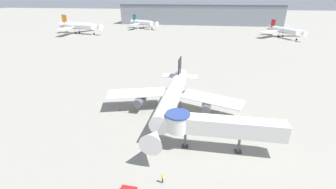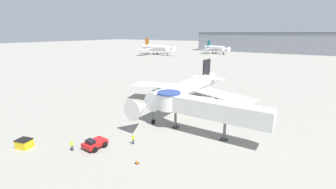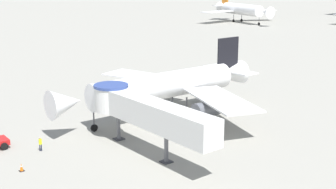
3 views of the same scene
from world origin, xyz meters
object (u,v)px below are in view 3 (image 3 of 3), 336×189
Objects in this scene: jet_bridge at (142,110)px; background_jet_orange_tail at (241,9)px; main_airplane at (168,86)px; traffic_cone_apron_front at (21,167)px; traffic_cone_port_wing at (119,95)px; ground_crew_wing_walker at (40,143)px.

background_jet_orange_tail is at bearing 127.89° from jet_bridge.
main_airplane is 24.28m from traffic_cone_apron_front.
jet_bridge reaches higher than traffic_cone_port_wing.
main_airplane is 12.55m from traffic_cone_port_wing.
jet_bridge is 142.42m from background_jet_orange_tail.
main_airplane reaches higher than traffic_cone_apron_front.
traffic_cone_apron_front is at bearing -104.60° from jet_bridge.
background_jet_orange_tail is (-77.45, 102.50, 1.04)m from main_airplane.
main_airplane is 19.88m from ground_crew_wing_walker.
background_jet_orange_tail is at bearing 122.57° from traffic_cone_port_wing.
ground_crew_wing_walker is at bearing 134.86° from traffic_cone_apron_front.
jet_bridge is 23.71× the size of traffic_cone_apron_front.
jet_bridge is at bearing -49.03° from main_airplane.
main_airplane is 13.96m from jet_bridge.
background_jet_orange_tail is at bearing 129.43° from main_airplane.
ground_crew_wing_walker reaches higher than traffic_cone_apron_front.
main_airplane is at bearing -162.96° from ground_crew_wing_walker.
main_airplane is 0.93× the size of background_jet_orange_tail.
traffic_cone_port_wing is at bearing -132.77° from ground_crew_wing_walker.
traffic_cone_port_wing reaches higher than traffic_cone_apron_front.
traffic_cone_port_wing is 1.02× the size of traffic_cone_apron_front.
traffic_cone_port_wing is at bearing -177.66° from main_airplane.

